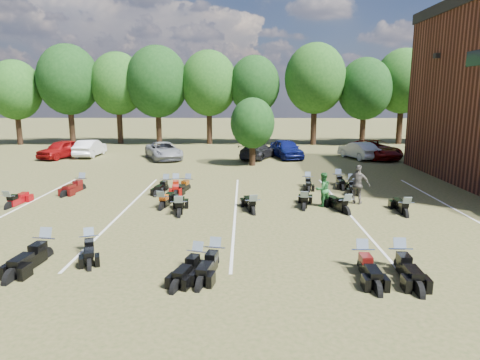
{
  "coord_description": "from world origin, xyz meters",
  "views": [
    {
      "loc": [
        -2.61,
        -15.64,
        5.14
      ],
      "look_at": [
        -2.8,
        4.0,
        1.2
      ],
      "focal_mm": 32.0,
      "sensor_mm": 36.0,
      "label": 1
    }
  ],
  "objects_px": {
    "car_0": "(62,149)",
    "car_4": "(286,149)",
    "person_green": "(323,189)",
    "motorcycle_0": "(90,252)",
    "motorcycle_14": "(82,190)",
    "motorcycle_3": "(215,266)",
    "person_grey": "(358,185)",
    "motorcycle_7": "(9,208)"
  },
  "relations": [
    {
      "from": "car_0",
      "to": "car_4",
      "type": "height_order",
      "value": "car_4"
    },
    {
      "from": "person_green",
      "to": "motorcycle_0",
      "type": "distance_m",
      "value": 10.68
    },
    {
      "from": "person_green",
      "to": "motorcycle_14",
      "type": "distance_m",
      "value": 13.06
    },
    {
      "from": "person_green",
      "to": "motorcycle_3",
      "type": "relative_size",
      "value": 0.73
    },
    {
      "from": "car_4",
      "to": "person_green",
      "type": "bearing_deg",
      "value": -103.4
    },
    {
      "from": "person_grey",
      "to": "motorcycle_3",
      "type": "height_order",
      "value": "person_grey"
    },
    {
      "from": "motorcycle_3",
      "to": "motorcycle_14",
      "type": "xyz_separation_m",
      "value": [
        -8.03,
        10.56,
        0.0
      ]
    },
    {
      "from": "car_4",
      "to": "motorcycle_14",
      "type": "relative_size",
      "value": 1.95
    },
    {
      "from": "person_grey",
      "to": "car_0",
      "type": "bearing_deg",
      "value": -9.22
    },
    {
      "from": "motorcycle_0",
      "to": "person_grey",
      "type": "bearing_deg",
      "value": 12.42
    },
    {
      "from": "motorcycle_14",
      "to": "motorcycle_0",
      "type": "bearing_deg",
      "value": -57.91
    },
    {
      "from": "motorcycle_0",
      "to": "motorcycle_3",
      "type": "distance_m",
      "value": 4.38
    },
    {
      "from": "car_0",
      "to": "motorcycle_7",
      "type": "height_order",
      "value": "car_0"
    },
    {
      "from": "car_4",
      "to": "person_green",
      "type": "distance_m",
      "value": 15.41
    },
    {
      "from": "motorcycle_3",
      "to": "motorcycle_7",
      "type": "xyz_separation_m",
      "value": [
        -9.91,
        6.62,
        0.0
      ]
    },
    {
      "from": "car_4",
      "to": "motorcycle_3",
      "type": "relative_size",
      "value": 2.06
    },
    {
      "from": "motorcycle_3",
      "to": "person_green",
      "type": "bearing_deg",
      "value": 68.44
    },
    {
      "from": "motorcycle_7",
      "to": "person_grey",
      "type": "bearing_deg",
      "value": -172.82
    },
    {
      "from": "person_grey",
      "to": "motorcycle_14",
      "type": "height_order",
      "value": "person_grey"
    },
    {
      "from": "car_4",
      "to": "motorcycle_7",
      "type": "xyz_separation_m",
      "value": [
        -14.26,
        -15.94,
        -0.76
      ]
    },
    {
      "from": "car_0",
      "to": "person_green",
      "type": "xyz_separation_m",
      "value": [
        18.62,
        -15.25,
        0.07
      ]
    },
    {
      "from": "car_4",
      "to": "person_grey",
      "type": "height_order",
      "value": "person_grey"
    },
    {
      "from": "motorcycle_0",
      "to": "person_green",
      "type": "bearing_deg",
      "value": 15.31
    },
    {
      "from": "person_grey",
      "to": "motorcycle_7",
      "type": "height_order",
      "value": "person_grey"
    },
    {
      "from": "motorcycle_0",
      "to": "motorcycle_7",
      "type": "relative_size",
      "value": 0.95
    },
    {
      "from": "motorcycle_3",
      "to": "person_grey",
      "type": "bearing_deg",
      "value": 61.23
    },
    {
      "from": "motorcycle_3",
      "to": "car_0",
      "type": "bearing_deg",
      "value": 133.04
    },
    {
      "from": "motorcycle_0",
      "to": "motorcycle_3",
      "type": "xyz_separation_m",
      "value": [
        4.23,
        -1.14,
        0.0
      ]
    },
    {
      "from": "car_0",
      "to": "motorcycle_0",
      "type": "height_order",
      "value": "car_0"
    },
    {
      "from": "person_grey",
      "to": "motorcycle_7",
      "type": "distance_m",
      "value": 16.27
    },
    {
      "from": "person_green",
      "to": "person_grey",
      "type": "distance_m",
      "value": 1.81
    },
    {
      "from": "person_green",
      "to": "person_grey",
      "type": "height_order",
      "value": "person_grey"
    },
    {
      "from": "person_grey",
      "to": "person_green",
      "type": "bearing_deg",
      "value": 40.96
    },
    {
      "from": "motorcycle_3",
      "to": "motorcycle_14",
      "type": "distance_m",
      "value": 13.27
    },
    {
      "from": "car_4",
      "to": "person_grey",
      "type": "bearing_deg",
      "value": -96.72
    },
    {
      "from": "car_4",
      "to": "motorcycle_14",
      "type": "bearing_deg",
      "value": -150.05
    },
    {
      "from": "motorcycle_0",
      "to": "motorcycle_14",
      "type": "xyz_separation_m",
      "value": [
        -3.8,
        9.43,
        0.0
      ]
    },
    {
      "from": "motorcycle_14",
      "to": "motorcycle_7",
      "type": "bearing_deg",
      "value": -105.36
    },
    {
      "from": "person_grey",
      "to": "motorcycle_14",
      "type": "distance_m",
      "value": 14.67
    },
    {
      "from": "car_0",
      "to": "person_grey",
      "type": "bearing_deg",
      "value": -13.88
    },
    {
      "from": "motorcycle_0",
      "to": "motorcycle_3",
      "type": "relative_size",
      "value": 0.92
    },
    {
      "from": "motorcycle_3",
      "to": "motorcycle_7",
      "type": "relative_size",
      "value": 1.03
    }
  ]
}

